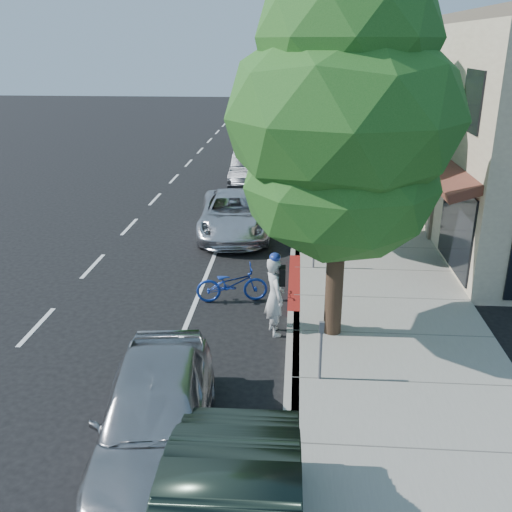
# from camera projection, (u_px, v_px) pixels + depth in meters

# --- Properties ---
(ground) EXTENTS (120.00, 120.00, 0.00)m
(ground) POSITION_uv_depth(u_px,v_px,m) (294.00, 300.00, 15.23)
(ground) COLOR black
(ground) RESTS_ON ground
(sidewalk) EXTENTS (4.60, 56.00, 0.15)m
(sidewalk) POSITION_uv_depth(u_px,v_px,m) (354.00, 214.00, 22.51)
(sidewalk) COLOR gray
(sidewalk) RESTS_ON ground
(curb) EXTENTS (0.30, 56.00, 0.15)m
(curb) POSITION_uv_depth(u_px,v_px,m) (296.00, 213.00, 22.67)
(curb) COLOR #9E998E
(curb) RESTS_ON ground
(curb_red_segment) EXTENTS (0.32, 4.00, 0.15)m
(curb_red_segment) POSITION_uv_depth(u_px,v_px,m) (294.00, 282.00, 16.14)
(curb_red_segment) COLOR maroon
(curb_red_segment) RESTS_ON ground
(storefront_building) EXTENTS (10.00, 36.00, 7.00)m
(storefront_building) POSITION_uv_depth(u_px,v_px,m) (481.00, 102.00, 30.14)
(storefront_building) COLOR beige
(storefront_building) RESTS_ON ground
(street_tree_0) EXTENTS (4.92, 4.92, 8.01)m
(street_tree_0) POSITION_uv_depth(u_px,v_px,m) (343.00, 122.00, 11.56)
(street_tree_0) COLOR black
(street_tree_0) RESTS_ON ground
(street_tree_1) EXTENTS (4.80, 4.80, 8.20)m
(street_tree_1) POSITION_uv_depth(u_px,v_px,m) (329.00, 90.00, 17.10)
(street_tree_1) COLOR black
(street_tree_1) RESTS_ON ground
(street_tree_2) EXTENTS (3.84, 3.84, 6.60)m
(street_tree_2) POSITION_uv_depth(u_px,v_px,m) (321.00, 104.00, 23.06)
(street_tree_2) COLOR black
(street_tree_2) RESTS_ON ground
(street_tree_3) EXTENTS (4.46, 4.46, 8.06)m
(street_tree_3) POSITION_uv_depth(u_px,v_px,m) (318.00, 72.00, 28.32)
(street_tree_3) COLOR black
(street_tree_3) RESTS_ON ground
(street_tree_4) EXTENTS (5.00, 5.00, 7.70)m
(street_tree_4) POSITION_uv_depth(u_px,v_px,m) (315.00, 74.00, 34.06)
(street_tree_4) COLOR black
(street_tree_4) RESTS_ON ground
(street_tree_5) EXTENTS (4.46, 4.46, 7.64)m
(street_tree_5) POSITION_uv_depth(u_px,v_px,m) (313.00, 68.00, 39.63)
(street_tree_5) COLOR black
(street_tree_5) RESTS_ON ground
(cyclist) EXTENTS (0.67, 0.81, 1.90)m
(cyclist) POSITION_uv_depth(u_px,v_px,m) (275.00, 296.00, 13.17)
(cyclist) COLOR silver
(cyclist) RESTS_ON ground
(bicycle) EXTENTS (1.96, 0.97, 0.99)m
(bicycle) POSITION_uv_depth(u_px,v_px,m) (232.00, 284.00, 15.00)
(bicycle) COLOR #16349D
(bicycle) RESTS_ON ground
(silver_suv) EXTENTS (2.84, 5.41, 1.45)m
(silver_suv) POSITION_uv_depth(u_px,v_px,m) (234.00, 214.00, 20.26)
(silver_suv) COLOR silver
(silver_suv) RESTS_ON ground
(dark_sedan) EXTENTS (1.71, 4.90, 1.61)m
(dark_sedan) POSITION_uv_depth(u_px,v_px,m) (251.00, 169.00, 27.10)
(dark_sedan) COLOR black
(dark_sedan) RESTS_ON ground
(white_pickup) EXTENTS (2.70, 6.08, 1.74)m
(white_pickup) POSITION_uv_depth(u_px,v_px,m) (284.00, 144.00, 33.35)
(white_pickup) COLOR silver
(white_pickup) RESTS_ON ground
(dark_suv_far) EXTENTS (2.22, 4.81, 1.60)m
(dark_suv_far) POSITION_uv_depth(u_px,v_px,m) (290.00, 140.00, 35.06)
(dark_suv_far) COLOR black
(dark_suv_far) RESTS_ON ground
(near_car_a) EXTENTS (2.40, 4.82, 1.58)m
(near_car_a) POSITION_uv_depth(u_px,v_px,m) (156.00, 413.00, 9.28)
(near_car_a) COLOR #A0A0A4
(near_car_a) RESTS_ON ground
(pedestrian) EXTENTS (0.96, 0.78, 1.83)m
(pedestrian) POSITION_uv_depth(u_px,v_px,m) (408.00, 202.00, 20.52)
(pedestrian) COLOR black
(pedestrian) RESTS_ON sidewalk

